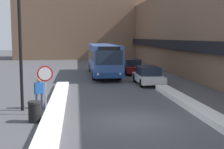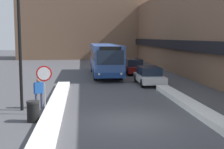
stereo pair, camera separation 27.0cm
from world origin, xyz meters
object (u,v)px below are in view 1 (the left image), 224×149
Objects in this scene: parked_car_front at (148,75)px; parked_car_middle at (132,66)px; pedestrian at (39,90)px; trash_bin at (35,112)px; city_bus at (103,59)px; street_lamp at (25,22)px; stop_sign at (45,79)px.

parked_car_front is 7.60m from parked_car_middle.
parked_car_middle is at bearing 43.29° from pedestrian.
city_bus is at bearing 74.82° from trash_bin.
street_lamp is at bearing 106.33° from trash_bin.
parked_car_front is 4.66× the size of trash_bin.
parked_car_front is 2.71× the size of pedestrian.
stop_sign is at bearing -45.39° from street_lamp.
city_bus is 7.06m from parked_car_front.
trash_bin is at bearing -107.76° from pedestrian.
stop_sign is 0.32× the size of street_lamp.
trash_bin is at bearing -73.67° from street_lamp.
city_bus is 2.33× the size of parked_car_middle.
stop_sign reaches higher than parked_car_front.
city_bus is at bearing -156.82° from parked_car_middle.
parked_car_middle reaches higher than parked_car_front.
street_lamp is 3.63m from pedestrian.
city_bus reaches higher than pedestrian.
parked_car_middle reaches higher than trash_bin.
trash_bin is (-7.61, -10.44, -0.24)m from parked_car_front.
street_lamp is 4.58× the size of pedestrian.
pedestrian reaches higher than parked_car_front.
stop_sign reaches higher than trash_bin.
parked_car_front is 0.59× the size of street_lamp.
trash_bin is at bearing -112.89° from parked_car_middle.
city_bus is 17.36m from trash_bin.
stop_sign is at bearing -128.22° from parked_car_front.
city_bus is 3.47m from parked_car_middle.
city_bus is 6.88× the size of pedestrian.
parked_car_middle is 18.17m from street_lamp.
stop_sign is 1.73m from pedestrian.
street_lamp is 4.73m from trash_bin.
pedestrian is at bearing 108.12° from stop_sign.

